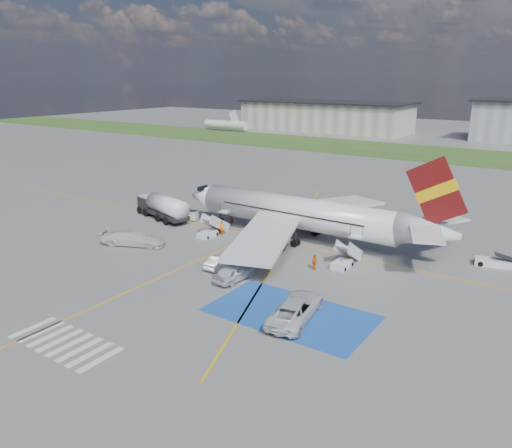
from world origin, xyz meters
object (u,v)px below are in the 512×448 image
object	(u,v)px
gpu_cart	(191,216)
car_silver_b	(220,262)
car_silver_a	(234,272)
van_white_b	(133,236)
van_white_a	(296,305)
belt_loader	(497,263)
airliner	(307,214)
fuel_tanker	(163,209)

from	to	relation	value
gpu_cart	car_silver_b	world-z (taller)	gpu_cart
car_silver_a	van_white_b	size ratio (longest dim) A/B	0.84
car_silver_a	van_white_a	xyz separation A→B (m)	(9.13, -3.51, 0.34)
car_silver_b	belt_loader	bearing A→B (deg)	-148.30
belt_loader	van_white_b	size ratio (longest dim) A/B	0.84
gpu_cart	van_white_a	world-z (taller)	van_white_a
van_white_b	car_silver_a	bearing A→B (deg)	-119.15
van_white_b	gpu_cart	bearing A→B (deg)	-17.00
van_white_a	van_white_b	distance (m)	26.05
airliner	van_white_a	bearing A→B (deg)	-63.37
car_silver_b	van_white_a	distance (m)	13.54
gpu_cart	car_silver_b	xyz separation A→B (m)	(14.43, -11.62, -0.01)
airliner	belt_loader	world-z (taller)	airliner
car_silver_a	belt_loader	bearing A→B (deg)	-134.84
airliner	fuel_tanker	xyz separation A→B (m)	(-21.50, -2.95, -1.93)
belt_loader	car_silver_a	bearing A→B (deg)	-152.92
airliner	car_silver_a	distance (m)	15.14
fuel_tanker	van_white_b	world-z (taller)	fuel_tanker
van_white_b	belt_loader	bearing A→B (deg)	-88.43
gpu_cart	belt_loader	bearing A→B (deg)	-9.07
airliner	car_silver_a	bearing A→B (deg)	-89.58
belt_loader	van_white_a	size ratio (longest dim) A/B	0.79
gpu_cart	car_silver_a	xyz separation A→B (m)	(17.72, -13.49, 0.16)
gpu_cart	fuel_tanker	bearing A→B (deg)	-175.88
airliner	gpu_cart	world-z (taller)	airliner
gpu_cart	van_white_a	xyz separation A→B (m)	(26.85, -17.00, 0.49)
belt_loader	car_silver_a	world-z (taller)	car_silver_a
car_silver_a	van_white_a	distance (m)	9.78
gpu_cart	car_silver_b	size ratio (longest dim) A/B	0.50
gpu_cart	airliner	bearing A→B (deg)	-12.57
fuel_tanker	van_white_b	bearing A→B (deg)	-47.95
fuel_tanker	van_white_a	world-z (taller)	fuel_tanker
car_silver_a	car_silver_b	world-z (taller)	car_silver_a
fuel_tanker	gpu_cart	world-z (taller)	fuel_tanker
van_white_a	belt_loader	bearing A→B (deg)	-128.34
car_silver_b	car_silver_a	bearing A→B (deg)	146.71
belt_loader	van_white_a	xyz separation A→B (m)	(-11.83, -22.53, 0.82)
belt_loader	van_white_b	world-z (taller)	van_white_b
airliner	van_white_b	bearing A→B (deg)	-140.87
car_silver_a	fuel_tanker	bearing A→B (deg)	-26.06
gpu_cart	van_white_b	distance (m)	11.91
van_white_a	van_white_b	size ratio (longest dim) A/B	1.06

